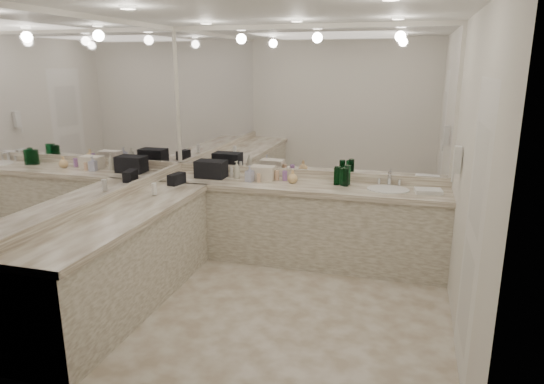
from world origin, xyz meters
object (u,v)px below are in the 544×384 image
(black_toiletry_bag, at_px, (211,169))
(soap_bottle_a, at_px, (237,170))
(hand_towel, at_px, (428,191))
(soap_bottle_b, at_px, (250,174))
(cream_cosmetic_case, at_px, (263,173))
(wall_phone, at_px, (457,159))
(soap_bottle_c, at_px, (293,176))
(sink, at_px, (388,190))

(black_toiletry_bag, height_order, soap_bottle_a, soap_bottle_a)
(hand_towel, bearing_deg, soap_bottle_b, -179.30)
(black_toiletry_bag, relative_size, soap_bottle_a, 1.69)
(cream_cosmetic_case, relative_size, soap_bottle_b, 1.51)
(wall_phone, xyz_separation_m, soap_bottle_c, (-1.64, 0.52, -0.38))
(hand_towel, height_order, soap_bottle_c, soap_bottle_c)
(hand_towel, height_order, soap_bottle_a, soap_bottle_a)
(hand_towel, relative_size, soap_bottle_b, 1.45)
(wall_phone, relative_size, soap_bottle_b, 1.31)
(cream_cosmetic_case, xyz_separation_m, soap_bottle_a, (-0.30, -0.03, 0.02))
(soap_bottle_a, bearing_deg, soap_bottle_b, -30.25)
(black_toiletry_bag, distance_m, hand_towel, 2.42)
(cream_cosmetic_case, xyz_separation_m, soap_bottle_b, (-0.11, -0.14, 0.01))
(black_toiletry_bag, distance_m, soap_bottle_a, 0.31)
(soap_bottle_c, bearing_deg, wall_phone, -17.42)
(sink, distance_m, soap_bottle_b, 1.52)
(black_toiletry_bag, xyz_separation_m, soap_bottle_b, (0.50, -0.07, -0.01))
(wall_phone, distance_m, hand_towel, 0.67)
(cream_cosmetic_case, xyz_separation_m, hand_towel, (1.81, -0.11, -0.06))
(wall_phone, bearing_deg, sink, 140.43)
(wall_phone, relative_size, soap_bottle_c, 1.61)
(soap_bottle_b, height_order, soap_bottle_c, soap_bottle_b)
(wall_phone, bearing_deg, soap_bottle_c, 162.58)
(black_toiletry_bag, distance_m, cream_cosmetic_case, 0.61)
(black_toiletry_bag, xyz_separation_m, soap_bottle_a, (0.30, 0.04, 0.00))
(soap_bottle_c, bearing_deg, sink, -0.86)
(black_toiletry_bag, bearing_deg, hand_towel, -1.16)
(sink, distance_m, wall_phone, 0.91)
(sink, distance_m, hand_towel, 0.41)
(soap_bottle_b, bearing_deg, soap_bottle_a, 149.75)
(sink, bearing_deg, cream_cosmetic_case, 176.47)
(wall_phone, height_order, cream_cosmetic_case, wall_phone)
(sink, xyz_separation_m, soap_bottle_a, (-1.71, 0.06, 0.11))
(black_toiletry_bag, bearing_deg, soap_bottle_b, -8.34)
(hand_towel, bearing_deg, sink, 176.08)
(black_toiletry_bag, bearing_deg, soap_bottle_c, -0.34)
(sink, relative_size, black_toiletry_bag, 1.27)
(soap_bottle_b, distance_m, soap_bottle_c, 0.49)
(soap_bottle_c, bearing_deg, cream_cosmetic_case, 169.12)
(soap_bottle_a, relative_size, soap_bottle_b, 1.11)
(sink, distance_m, cream_cosmetic_case, 1.41)
(sink, height_order, black_toiletry_bag, black_toiletry_bag)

